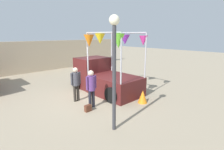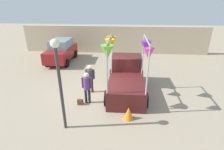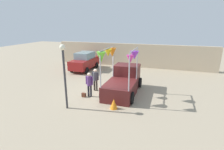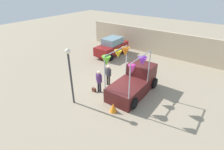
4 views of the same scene
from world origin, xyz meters
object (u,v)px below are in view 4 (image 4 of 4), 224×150
object	(u,v)px
parked_car	(112,47)
person_customer	(99,80)
person_vendor	(108,73)
street_lamp	(70,69)
handbag	(94,90)
vendor_truck	(134,80)
folded_kite_bundle_tangerine	(113,108)

from	to	relation	value
parked_car	person_customer	size ratio (longest dim) A/B	2.39
person_vendor	street_lamp	world-z (taller)	street_lamp
parked_car	handbag	xyz separation A→B (m)	(3.20, -6.55, -0.80)
parked_car	handbag	bearing A→B (deg)	-63.95
person_customer	person_vendor	distance (m)	1.14
vendor_truck	person_customer	bearing A→B (deg)	-141.79
person_customer	street_lamp	world-z (taller)	street_lamp
street_lamp	folded_kite_bundle_tangerine	xyz separation A→B (m)	(2.62, 0.78, -2.15)
parked_car	person_vendor	distance (m)	6.27
handbag	person_customer	bearing A→B (deg)	29.74
parked_car	folded_kite_bundle_tangerine	size ratio (longest dim) A/B	6.67
vendor_truck	handbag	bearing A→B (deg)	-142.97
person_vendor	folded_kite_bundle_tangerine	bearing A→B (deg)	-47.24
person_customer	street_lamp	xyz separation A→B (m)	(-0.54, -1.97, 1.43)
parked_car	person_vendor	size ratio (longest dim) A/B	2.43
person_customer	handbag	size ratio (longest dim) A/B	5.98
folded_kite_bundle_tangerine	person_customer	bearing A→B (deg)	150.43
person_customer	folded_kite_bundle_tangerine	bearing A→B (deg)	-29.57
person_customer	street_lamp	bearing A→B (deg)	-105.36
person_vendor	vendor_truck	bearing A→B (deg)	11.12
vendor_truck	folded_kite_bundle_tangerine	distance (m)	2.78
person_vendor	folded_kite_bundle_tangerine	xyz separation A→B (m)	(2.14, -2.32, -0.69)
vendor_truck	person_vendor	size ratio (longest dim) A/B	2.53
person_vendor	folded_kite_bundle_tangerine	world-z (taller)	person_vendor
person_vendor	parked_car	bearing A→B (deg)	123.79
folded_kite_bundle_tangerine	vendor_truck	bearing A→B (deg)	92.91
person_customer	folded_kite_bundle_tangerine	size ratio (longest dim) A/B	2.79
vendor_truck	person_customer	size ratio (longest dim) A/B	2.48
parked_car	folded_kite_bundle_tangerine	world-z (taller)	parked_car
parked_car	street_lamp	distance (m)	8.97
person_vendor	street_lamp	xyz separation A→B (m)	(-0.48, -3.10, 1.45)
person_customer	handbag	world-z (taller)	person_customer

